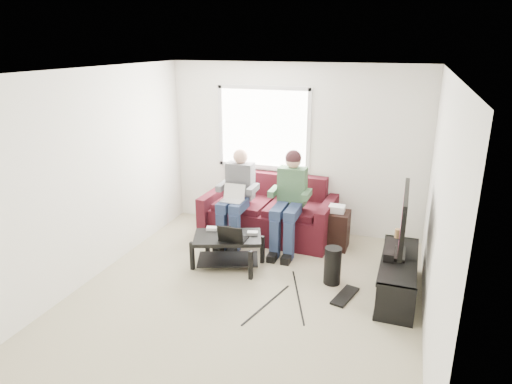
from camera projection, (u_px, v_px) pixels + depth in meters
floor at (245, 296)px, 5.43m from camera, size 4.50×4.50×0.00m
ceiling at (243, 71)px, 4.62m from camera, size 4.50×4.50×0.00m
wall_back at (294, 149)px, 7.05m from camera, size 4.50×0.00×4.50m
wall_front at (126, 294)px, 3.00m from camera, size 4.50×0.00×4.50m
wall_left at (93, 176)px, 5.64m from camera, size 0.00×4.50×4.50m
wall_right at (438, 214)px, 4.41m from camera, size 0.00×4.50×4.50m
window at (263, 128)px, 7.09m from camera, size 1.48×0.04×1.28m
sofa at (269, 215)px, 7.05m from camera, size 1.99×1.02×0.92m
person_left at (237, 193)px, 6.71m from camera, size 0.40×0.70×1.38m
person_right at (290, 194)px, 6.46m from camera, size 0.40×0.71×1.43m
laptop_silver at (232, 197)px, 6.56m from camera, size 0.32×0.22×0.24m
coffee_table at (228, 244)px, 6.06m from camera, size 1.01×0.81×0.44m
laptop_black at (234, 231)px, 5.88m from camera, size 0.40×0.33×0.24m
controller_a at (212, 228)px, 6.21m from camera, size 0.16×0.12×0.04m
controller_b at (226, 229)px, 6.21m from camera, size 0.16×0.13×0.04m
controller_c at (253, 233)px, 6.06m from camera, size 0.16×0.12×0.04m
tv_stand at (397, 278)px, 5.43m from camera, size 0.43×1.38×0.46m
tv at (403, 220)px, 5.30m from camera, size 0.12×1.10×0.81m
soundbar at (390, 250)px, 5.46m from camera, size 0.12×0.50×0.10m
drink_cup at (398, 233)px, 5.91m from camera, size 0.08×0.08×0.12m
console_white at (396, 289)px, 5.05m from camera, size 0.30×0.22×0.06m
console_grey at (399, 261)px, 5.68m from camera, size 0.34×0.26×0.08m
console_black at (398, 274)px, 5.36m from camera, size 0.38×0.30×0.07m
subwoofer at (333, 266)px, 5.66m from camera, size 0.21×0.21×0.48m
keyboard_floor at (345, 296)px, 5.41m from camera, size 0.29×0.53×0.03m
end_table at (336, 229)px, 6.64m from camera, size 0.37×0.37×0.65m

